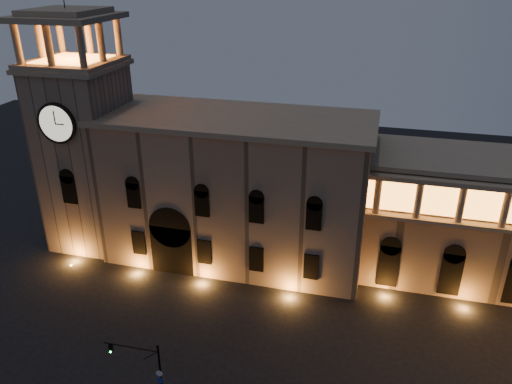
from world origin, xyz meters
TOP-DOWN VIEW (x-y plane):
  - government_building at (-2.08, 21.93)m, footprint 30.80×12.80m
  - clock_tower at (-20.50, 20.98)m, footprint 9.80×9.80m
  - traffic_light at (-1.88, -2.24)m, footprint 4.80×0.54m

SIDE VIEW (x-z plane):
  - traffic_light at x=-1.88m, z-range 0.17..6.75m
  - government_building at x=-2.08m, z-range -0.03..17.57m
  - clock_tower at x=-20.50m, z-range -3.70..28.70m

